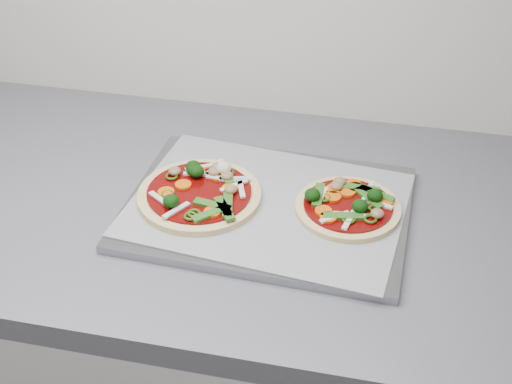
# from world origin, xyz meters

# --- Properties ---
(base_cabinet) EXTENTS (3.60, 0.60, 0.86)m
(base_cabinet) POSITION_xyz_m (0.00, 1.30, 0.43)
(base_cabinet) COLOR silver
(base_cabinet) RESTS_ON ground
(baking_tray) EXTENTS (0.43, 0.32, 0.01)m
(baking_tray) POSITION_xyz_m (0.54, 1.29, 0.91)
(baking_tray) COLOR gray
(baking_tray) RESTS_ON countertop
(parchment) EXTENTS (0.43, 0.33, 0.00)m
(parchment) POSITION_xyz_m (0.54, 1.29, 0.91)
(parchment) COLOR gray
(parchment) RESTS_ON baking_tray
(pizza_left) EXTENTS (0.20, 0.20, 0.03)m
(pizza_left) POSITION_xyz_m (0.44, 1.29, 0.93)
(pizza_left) COLOR #D6B77B
(pizza_left) RESTS_ON parchment
(pizza_right) EXTENTS (0.17, 0.17, 0.03)m
(pizza_right) POSITION_xyz_m (0.66, 1.30, 0.92)
(pizza_right) COLOR #D6B77B
(pizza_right) RESTS_ON parchment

